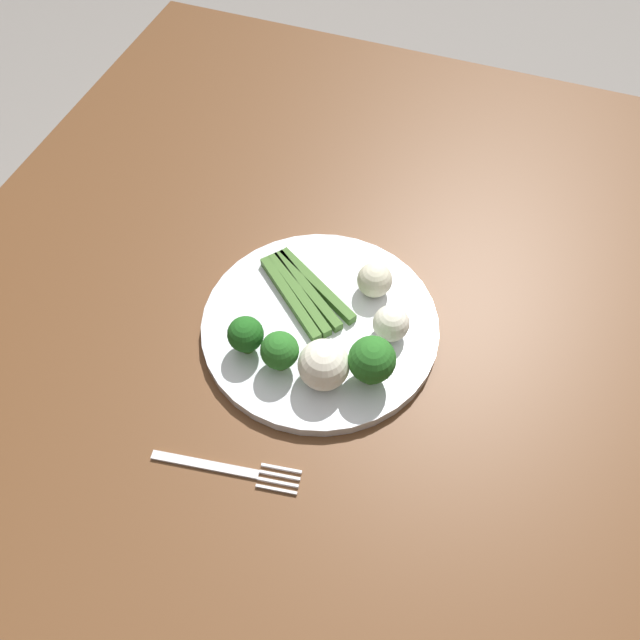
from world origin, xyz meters
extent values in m
cube|color=gray|center=(0.00, 0.00, -0.01)|extent=(6.00, 6.00, 0.02)
cube|color=brown|center=(0.00, 0.00, 0.72)|extent=(1.18, 1.01, 0.04)
cylinder|color=brown|center=(-0.53, -0.44, 0.35)|extent=(0.07, 0.07, 0.70)
cylinder|color=brown|center=(-0.53, 0.44, 0.35)|extent=(0.07, 0.07, 0.70)
cylinder|color=#9E754C|center=(0.07, -0.54, 0.23)|extent=(0.04, 0.04, 0.45)
cylinder|color=white|center=(0.03, 0.02, 0.75)|extent=(0.29, 0.29, 0.01)
cube|color=#3D6626|center=(0.01, -0.02, 0.76)|extent=(0.10, 0.11, 0.01)
cube|color=#3D6626|center=(0.00, -0.02, 0.76)|extent=(0.10, 0.12, 0.01)
cube|color=#3D6626|center=(-0.01, -0.01, 0.76)|extent=(0.09, 0.12, 0.01)
cube|color=#3D6626|center=(-0.02, 0.00, 0.76)|extent=(0.08, 0.13, 0.01)
cylinder|color=#4C7F2B|center=(0.09, -0.05, 0.76)|extent=(0.01, 0.01, 0.01)
sphere|color=#1E5B1C|center=(0.09, -0.05, 0.79)|extent=(0.04, 0.04, 0.04)
cylinder|color=#568E33|center=(0.08, 0.10, 0.76)|extent=(0.02, 0.02, 0.02)
sphere|color=#286B23|center=(0.08, 0.10, 0.79)|extent=(0.05, 0.05, 0.05)
cylinder|color=#568E33|center=(0.10, 0.00, 0.76)|extent=(0.02, 0.02, 0.02)
sphere|color=#286B23|center=(0.10, 0.00, 0.79)|extent=(0.04, 0.04, 0.04)
sphere|color=white|center=(0.02, 0.11, 0.78)|extent=(0.04, 0.04, 0.04)
sphere|color=beige|center=(-0.04, 0.07, 0.78)|extent=(0.04, 0.04, 0.04)
sphere|color=white|center=(0.10, 0.05, 0.78)|extent=(0.06, 0.06, 0.06)
cube|color=silver|center=(0.24, -0.03, 0.74)|extent=(0.03, 0.12, 0.00)
cube|color=silver|center=(0.24, 0.05, 0.74)|extent=(0.01, 0.04, 0.00)
cube|color=silver|center=(0.23, 0.05, 0.74)|extent=(0.01, 0.04, 0.00)
cube|color=silver|center=(0.22, 0.05, 0.74)|extent=(0.01, 0.04, 0.00)
cube|color=silver|center=(0.21, 0.05, 0.74)|extent=(0.01, 0.04, 0.00)
camera|label=1|loc=(0.46, 0.18, 1.41)|focal=36.90mm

